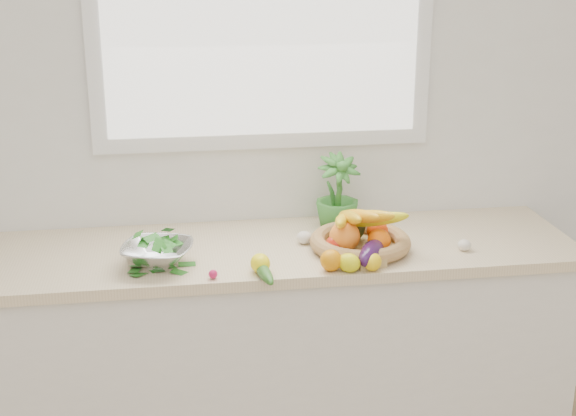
{
  "coord_description": "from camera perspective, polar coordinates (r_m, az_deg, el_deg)",
  "views": [
    {
      "loc": [
        -0.36,
        -0.78,
        1.97
      ],
      "look_at": [
        0.05,
        1.93,
        1.05
      ],
      "focal_mm": 50.0,
      "sensor_mm": 36.0,
      "label": 1
    }
  ],
  "objects": [
    {
      "name": "window_pane",
      "position": [
        3.03,
        -1.8,
        14.36
      ],
      "size": [
        1.18,
        0.01,
        0.98
      ],
      "primitive_type": "cube",
      "color": "white",
      "rests_on": "window_frame"
    },
    {
      "name": "back_wall",
      "position": [
        3.12,
        -1.8,
        7.06
      ],
      "size": [
        4.5,
        0.02,
        2.7
      ],
      "primitive_type": "cube",
      "color": "white",
      "rests_on": "ground"
    },
    {
      "name": "lemon_c",
      "position": [
        2.73,
        4.36,
        -3.9
      ],
      "size": [
        0.1,
        0.1,
        0.06
      ],
      "primitive_type": "ellipsoid",
      "rotation": [
        0.0,
        0.0,
        0.86
      ],
      "color": "yellow",
      "rests_on": "countertop"
    },
    {
      "name": "counter_cabinet",
      "position": [
        3.16,
        -0.97,
        -10.65
      ],
      "size": [
        2.2,
        0.58,
        0.86
      ],
      "primitive_type": "cube",
      "color": "silver",
      "rests_on": "ground"
    },
    {
      "name": "eggplant",
      "position": [
        2.8,
        5.95,
        -3.2
      ],
      "size": [
        0.16,
        0.21,
        0.08
      ],
      "primitive_type": "ellipsoid",
      "rotation": [
        0.0,
        0.0,
        -0.52
      ],
      "color": "#2E103C",
      "rests_on": "countertop"
    },
    {
      "name": "lemon_a",
      "position": [
        2.71,
        -1.99,
        -3.95
      ],
      "size": [
        0.07,
        0.09,
        0.07
      ],
      "primitive_type": "ellipsoid",
      "rotation": [
        0.0,
        0.0,
        0.07
      ],
      "color": "#FFE90D",
      "rests_on": "countertop"
    },
    {
      "name": "orange_loose",
      "position": [
        2.73,
        3.08,
        -3.74
      ],
      "size": [
        0.09,
        0.09,
        0.07
      ],
      "primitive_type": "sphere",
      "rotation": [
        0.0,
        0.0,
        -0.15
      ],
      "color": "orange",
      "rests_on": "countertop"
    },
    {
      "name": "potted_herb",
      "position": [
        3.11,
        3.53,
        1.01
      ],
      "size": [
        0.21,
        0.21,
        0.31
      ],
      "primitive_type": "imported",
      "rotation": [
        0.0,
        0.0,
        0.26
      ],
      "color": "#367B2D",
      "rests_on": "countertop"
    },
    {
      "name": "cucumber",
      "position": [
        2.68,
        -1.78,
        -4.49
      ],
      "size": [
        0.07,
        0.23,
        0.04
      ],
      "primitive_type": "ellipsoid",
      "rotation": [
        0.0,
        0.0,
        0.13
      ],
      "color": "#295F1C",
      "rests_on": "countertop"
    },
    {
      "name": "window_frame",
      "position": [
        3.05,
        -1.84,
        14.39
      ],
      "size": [
        1.3,
        0.03,
        1.1
      ],
      "primitive_type": "cube",
      "color": "white",
      "rests_on": "back_wall"
    },
    {
      "name": "ginger",
      "position": [
        2.77,
        5.97,
        -3.92
      ],
      "size": [
        0.11,
        0.06,
        0.03
      ],
      "primitive_type": "cube",
      "rotation": [
        0.0,
        0.0,
        0.2
      ],
      "color": "tan",
      "rests_on": "countertop"
    },
    {
      "name": "garlic_c",
      "position": [
        2.97,
        12.43,
        -2.59
      ],
      "size": [
        0.05,
        0.05,
        0.04
      ],
      "primitive_type": "ellipsoid",
      "rotation": [
        0.0,
        0.0,
        0.09
      ],
      "color": "silver",
      "rests_on": "countertop"
    },
    {
      "name": "apple",
      "position": [
        2.86,
        3.45,
        -2.64
      ],
      "size": [
        0.09,
        0.09,
        0.08
      ],
      "primitive_type": "sphere",
      "rotation": [
        0.0,
        0.0,
        0.13
      ],
      "color": "red",
      "rests_on": "countertop"
    },
    {
      "name": "countertop",
      "position": [
        2.96,
        -1.01,
        -3.04
      ],
      "size": [
        2.24,
        0.62,
        0.04
      ],
      "primitive_type": "cube",
      "color": "beige",
      "rests_on": "counter_cabinet"
    },
    {
      "name": "colander_with_spinach",
      "position": [
        2.79,
        -9.28,
        -2.87
      ],
      "size": [
        0.29,
        0.29,
        0.12
      ],
      "color": "silver",
      "rests_on": "countertop"
    },
    {
      "name": "fruit_basket",
      "position": [
        2.91,
        5.11,
        -2.02
      ],
      "size": [
        0.48,
        0.48,
        0.19
      ],
      "color": "tan",
      "rests_on": "countertop"
    },
    {
      "name": "lemon_b",
      "position": [
        2.75,
        6.04,
        -3.83
      ],
      "size": [
        0.09,
        0.09,
        0.06
      ],
      "primitive_type": "ellipsoid",
      "rotation": [
        0.0,
        0.0,
        -0.41
      ],
      "color": "yellow",
      "rests_on": "countertop"
    },
    {
      "name": "garlic_a",
      "position": [
        2.97,
        1.16,
        -2.11
      ],
      "size": [
        0.06,
        0.06,
        0.05
      ],
      "primitive_type": "ellipsoid",
      "rotation": [
        0.0,
        0.0,
        0.1
      ],
      "color": "beige",
      "rests_on": "countertop"
    },
    {
      "name": "garlic_b",
      "position": [
        3.01,
        4.27,
        -1.93
      ],
      "size": [
        0.06,
        0.06,
        0.04
      ],
      "primitive_type": "ellipsoid",
      "rotation": [
        0.0,
        0.0,
        0.14
      ],
      "color": "beige",
      "rests_on": "countertop"
    },
    {
      "name": "radish",
      "position": [
        2.68,
        -5.35,
        -4.71
      ],
      "size": [
        0.03,
        0.03,
        0.03
      ],
      "primitive_type": "sphere",
      "rotation": [
        0.0,
        0.0,
        -0.08
      ],
      "color": "#CB1953",
      "rests_on": "countertop"
    }
  ]
}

